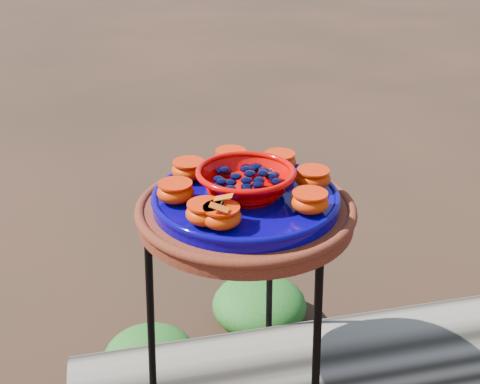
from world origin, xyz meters
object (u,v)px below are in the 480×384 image
(driftwood_log, at_px, (400,368))
(cobalt_plate, at_px, (246,200))
(red_bowl, at_px, (246,182))
(plant_stand, at_px, (245,357))
(terracotta_saucer, at_px, (246,213))

(driftwood_log, bearing_deg, cobalt_plate, -139.30)
(cobalt_plate, bearing_deg, driftwood_log, 40.70)
(red_bowl, distance_m, driftwood_log, 0.77)
(plant_stand, bearing_deg, terracotta_saucer, 0.00)
(plant_stand, xyz_separation_m, red_bowl, (0.00, 0.00, 0.43))
(terracotta_saucer, height_order, driftwood_log, terracotta_saucer)
(terracotta_saucer, xyz_separation_m, cobalt_plate, (0.00, 0.00, 0.03))
(terracotta_saucer, distance_m, cobalt_plate, 0.03)
(plant_stand, distance_m, red_bowl, 0.43)
(driftwood_log, bearing_deg, terracotta_saucer, -139.30)
(plant_stand, distance_m, terracotta_saucer, 0.37)
(cobalt_plate, relative_size, driftwood_log, 0.22)
(plant_stand, bearing_deg, cobalt_plate, 0.00)
(terracotta_saucer, bearing_deg, cobalt_plate, 0.00)
(plant_stand, relative_size, driftwood_log, 0.42)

